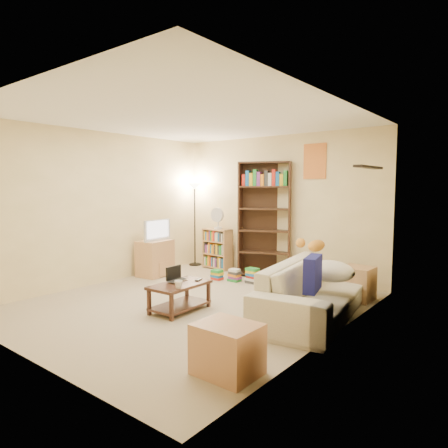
# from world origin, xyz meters

# --- Properties ---
(room) EXTENTS (4.50, 4.54, 2.52)m
(room) POSITION_xyz_m (0.00, 0.01, 1.62)
(room) COLOR tan
(room) RESTS_ON ground
(sofa) EXTENTS (2.53, 1.57, 0.66)m
(sofa) POSITION_xyz_m (1.55, 0.58, 0.33)
(sofa) COLOR beige
(sofa) RESTS_ON ground
(navy_pillow) EXTENTS (0.24, 0.45, 0.39)m
(navy_pillow) POSITION_xyz_m (1.73, 0.12, 0.63)
(navy_pillow) COLOR navy
(navy_pillow) RESTS_ON sofa
(cream_blanket) EXTENTS (0.61, 0.43, 0.26)m
(cream_blanket) POSITION_xyz_m (1.70, 0.66, 0.57)
(cream_blanket) COLOR beige
(cream_blanket) RESTS_ON sofa
(tabby_cat) EXTENTS (0.52, 0.25, 0.18)m
(tabby_cat) POSITION_xyz_m (1.13, 1.40, 0.75)
(tabby_cat) COLOR orange
(tabby_cat) RESTS_ON sofa
(coffee_table) EXTENTS (0.48, 0.83, 0.36)m
(coffee_table) POSITION_xyz_m (0.10, -0.33, 0.22)
(coffee_table) COLOR #402418
(coffee_table) RESTS_ON ground
(laptop) EXTENTS (0.40, 0.34, 0.02)m
(laptop) POSITION_xyz_m (0.05, -0.27, 0.37)
(laptop) COLOR black
(laptop) RESTS_ON coffee_table
(laptop_screen) EXTENTS (0.02, 0.27, 0.18)m
(laptop_screen) POSITION_xyz_m (-0.07, -0.27, 0.47)
(laptop_screen) COLOR white
(laptop_screen) RESTS_ON laptop
(mug) EXTENTS (0.18, 0.18, 0.09)m
(mug) POSITION_xyz_m (0.26, -0.51, 0.41)
(mug) COLOR white
(mug) RESTS_ON coffee_table
(tv_remote) EXTENTS (0.09, 0.15, 0.02)m
(tv_remote) POSITION_xyz_m (0.18, -0.06, 0.37)
(tv_remote) COLOR black
(tv_remote) RESTS_ON coffee_table
(tv_stand) EXTENTS (0.48, 0.64, 0.64)m
(tv_stand) POSITION_xyz_m (-1.70, 0.87, 0.32)
(tv_stand) COLOR tan
(tv_stand) RESTS_ON ground
(television) EXTENTS (0.67, 0.21, 0.38)m
(television) POSITION_xyz_m (-1.70, 0.87, 0.83)
(television) COLOR black
(television) RESTS_ON tv_stand
(tall_bookshelf) EXTENTS (0.96, 0.64, 2.04)m
(tall_bookshelf) POSITION_xyz_m (-0.13, 2.05, 1.08)
(tall_bookshelf) COLOR #3E2218
(tall_bookshelf) RESTS_ON ground
(short_bookshelf) EXTENTS (0.63, 0.30, 0.78)m
(short_bookshelf) POSITION_xyz_m (-1.21, 2.05, 0.39)
(short_bookshelf) COLOR #B27A56
(short_bookshelf) RESTS_ON ground
(desk_fan) EXTENTS (0.28, 0.16, 0.42)m
(desk_fan) POSITION_xyz_m (-1.17, 2.01, 1.01)
(desk_fan) COLOR silver
(desk_fan) RESTS_ON short_bookshelf
(floor_lamp) EXTENTS (0.28, 0.28, 1.68)m
(floor_lamp) POSITION_xyz_m (-1.80, 2.05, 1.34)
(floor_lamp) COLOR black
(floor_lamp) RESTS_ON ground
(side_table) EXTENTS (0.43, 0.43, 0.47)m
(side_table) POSITION_xyz_m (1.72, 1.59, 0.24)
(side_table) COLOR tan
(side_table) RESTS_ON ground
(end_cabinet) EXTENTS (0.53, 0.44, 0.44)m
(end_cabinet) POSITION_xyz_m (1.65, -1.33, 0.22)
(end_cabinet) COLOR tan
(end_cabinet) RESTS_ON ground
(book_stacks) EXTENTS (1.42, 0.51, 0.25)m
(book_stacks) POSITION_xyz_m (0.02, 1.50, 0.11)
(book_stacks) COLOR red
(book_stacks) RESTS_ON ground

